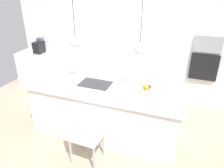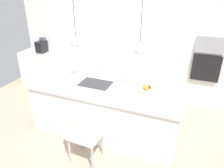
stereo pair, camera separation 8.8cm
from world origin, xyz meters
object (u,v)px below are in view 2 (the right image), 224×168
(microwave, at_px, (210,45))
(fruit_bowl, at_px, (146,90))
(oven, at_px, (206,68))
(coffee_machine, at_px, (42,46))
(chair_near, at_px, (83,134))

(microwave, bearing_deg, fruit_bowl, -119.51)
(fruit_bowl, bearing_deg, oven, 60.49)
(fruit_bowl, height_order, coffee_machine, coffee_machine)
(fruit_bowl, xyz_separation_m, oven, (0.89, 1.57, -0.06))
(coffee_machine, relative_size, microwave, 0.70)
(microwave, bearing_deg, oven, 0.00)
(oven, bearing_deg, fruit_bowl, -119.51)
(oven, bearing_deg, coffee_machine, -175.70)
(fruit_bowl, height_order, chair_near, fruit_bowl)
(fruit_bowl, distance_m, oven, 1.81)
(microwave, xyz_separation_m, oven, (0.00, 0.00, -0.50))
(fruit_bowl, relative_size, coffee_machine, 0.67)
(coffee_machine, height_order, microwave, microwave)
(fruit_bowl, bearing_deg, microwave, 60.49)
(microwave, distance_m, oven, 0.50)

